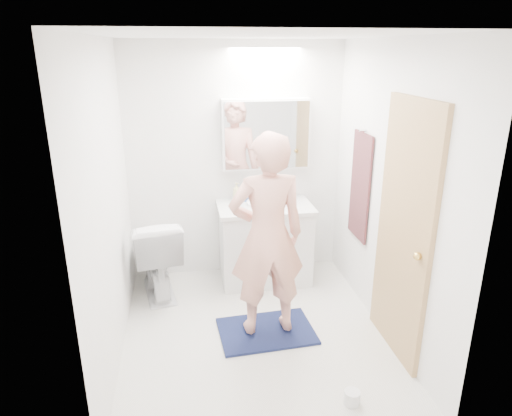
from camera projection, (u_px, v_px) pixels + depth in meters
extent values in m
plane|color=silver|center=(255.00, 333.00, 3.95)|extent=(2.50, 2.50, 0.00)
plane|color=white|center=(255.00, 35.00, 3.16)|extent=(2.50, 2.50, 0.00)
plane|color=white|center=(236.00, 163.00, 4.72)|extent=(2.50, 0.00, 2.50)
plane|color=white|center=(293.00, 275.00, 2.39)|extent=(2.50, 0.00, 2.50)
plane|color=white|center=(108.00, 208.00, 3.39)|extent=(0.00, 2.50, 2.50)
plane|color=white|center=(389.00, 194.00, 3.72)|extent=(0.00, 2.50, 2.50)
cube|color=silver|center=(265.00, 245.00, 4.76)|extent=(0.90, 0.55, 0.78)
cube|color=silver|center=(265.00, 207.00, 4.62)|extent=(0.95, 0.58, 0.04)
cylinder|color=white|center=(265.00, 203.00, 4.64)|extent=(0.36, 0.36, 0.03)
cylinder|color=silver|center=(261.00, 191.00, 4.80)|extent=(0.02, 0.02, 0.16)
cube|color=white|center=(266.00, 134.00, 4.60)|extent=(0.88, 0.14, 0.70)
cube|color=silver|center=(267.00, 136.00, 4.53)|extent=(0.84, 0.01, 0.66)
imported|color=white|center=(156.00, 255.00, 4.48)|extent=(0.57, 0.86, 0.81)
cube|color=#162244|center=(266.00, 331.00, 3.96)|extent=(0.83, 0.60, 0.02)
imported|color=#DC9584|center=(267.00, 236.00, 3.67)|extent=(0.64, 0.44, 1.69)
cube|color=tan|center=(404.00, 233.00, 3.46)|extent=(0.04, 0.80, 2.00)
sphere|color=gold|center=(417.00, 256.00, 3.19)|extent=(0.06, 0.06, 0.06)
cube|color=#122438|center=(360.00, 187.00, 4.26)|extent=(0.02, 0.42, 1.00)
cylinder|color=silver|center=(363.00, 131.00, 4.09)|extent=(0.07, 0.02, 0.02)
imported|color=#D0C586|center=(237.00, 192.00, 4.68)|extent=(0.11, 0.11, 0.21)
imported|color=#5372B3|center=(245.00, 193.00, 4.73)|extent=(0.11, 0.11, 0.17)
imported|color=#3D4AB7|center=(286.00, 195.00, 4.79)|extent=(0.12, 0.12, 0.09)
cylinder|color=silver|center=(352.00, 398.00, 3.15)|extent=(0.11, 0.11, 0.10)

